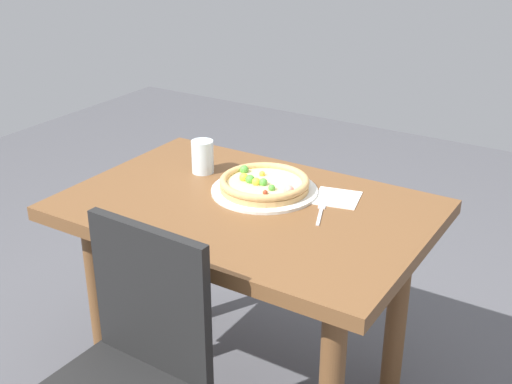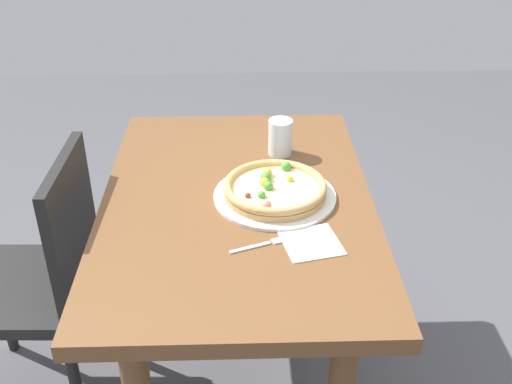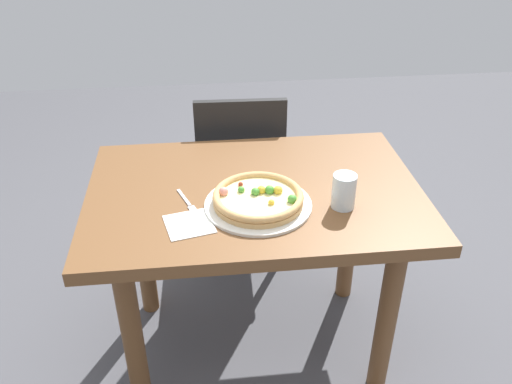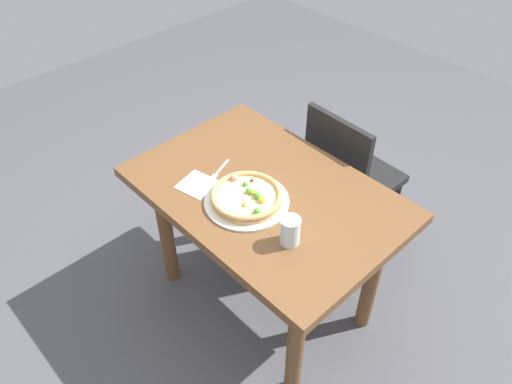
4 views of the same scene
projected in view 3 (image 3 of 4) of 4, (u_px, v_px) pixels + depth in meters
The scene contains 8 objects.
ground_plane at pixel (255, 341), 2.21m from camera, with size 6.00×6.00×0.00m, color #4C4C51.
dining_table at pixel (255, 218), 1.88m from camera, with size 1.13×0.76×0.74m.
chair_near at pixel (240, 171), 2.46m from camera, with size 0.41×0.41×0.87m.
plate at pixel (258, 205), 1.73m from camera, with size 0.35×0.35×0.01m, color silver.
pizza at pixel (258, 198), 1.71m from camera, with size 0.29×0.29×0.05m.
fork at pixel (189, 204), 1.74m from camera, with size 0.07×0.16×0.00m.
drinking_glass at pixel (344, 191), 1.70m from camera, with size 0.08×0.08×0.11m, color silver.
napkin at pixel (189, 224), 1.64m from camera, with size 0.14×0.14×0.00m, color white.
Camera 3 is at (0.17, 1.54, 1.69)m, focal length 37.72 mm.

